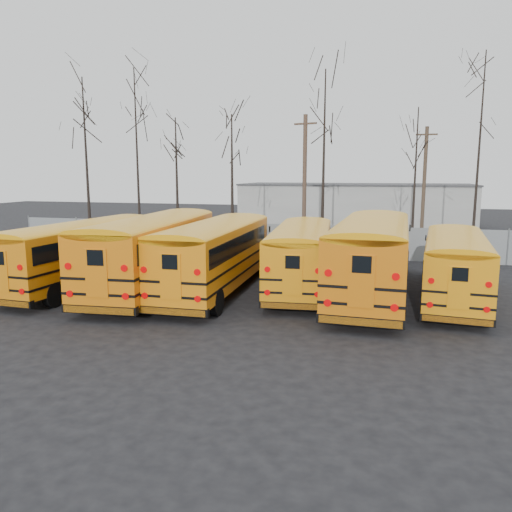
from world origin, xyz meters
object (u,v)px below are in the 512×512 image
(bus_e, at_px, (372,250))
(utility_pole_right, at_px, (424,185))
(bus_a, at_px, (83,248))
(utility_pole_left, at_px, (305,181))
(bus_d, at_px, (302,251))
(bus_f, at_px, (455,261))
(bus_b, at_px, (155,246))
(bus_c, at_px, (216,250))

(bus_e, xyz_separation_m, utility_pole_right, (2.92, 17.38, 2.35))
(bus_a, relative_size, utility_pole_right, 1.31)
(bus_a, bearing_deg, utility_pole_left, 62.94)
(bus_d, distance_m, bus_f, 6.43)
(utility_pole_left, relative_size, utility_pole_right, 1.06)
(bus_b, distance_m, bus_f, 12.82)
(bus_c, relative_size, utility_pole_right, 1.35)
(bus_a, height_order, bus_f, bus_a)
(utility_pole_right, bearing_deg, utility_pole_left, -146.32)
(utility_pole_left, bearing_deg, bus_c, -82.21)
(bus_a, xyz_separation_m, bus_f, (16.19, 1.71, -0.14))
(bus_d, distance_m, utility_pole_right, 17.85)
(bus_b, relative_size, bus_e, 1.00)
(bus_a, xyz_separation_m, bus_d, (9.78, 2.18, -0.07))
(bus_b, xyz_separation_m, bus_d, (6.33, 1.83, -0.25))
(bus_a, relative_size, bus_b, 0.90)
(bus_b, relative_size, bus_f, 1.20)
(bus_c, bearing_deg, utility_pole_right, 60.64)
(bus_e, height_order, utility_pole_right, utility_pole_right)
(bus_f, xyz_separation_m, utility_pole_right, (-0.37, 17.06, 2.69))
(bus_b, xyz_separation_m, bus_f, (12.74, 1.36, -0.32))
(bus_e, bearing_deg, bus_d, 167.26)
(bus_a, distance_m, bus_f, 16.28)
(bus_d, xyz_separation_m, utility_pole_right, (6.04, 16.59, 2.61))
(bus_e, bearing_deg, bus_b, -172.27)
(bus_a, bearing_deg, bus_c, 8.34)
(bus_b, bearing_deg, bus_c, 1.20)
(bus_f, bearing_deg, utility_pole_right, 96.01)
(bus_e, relative_size, bus_f, 1.20)
(bus_b, xyz_separation_m, bus_e, (9.45, 1.04, 0.02))
(bus_d, bearing_deg, bus_e, -20.08)
(bus_b, relative_size, utility_pole_left, 1.36)
(bus_a, xyz_separation_m, utility_pole_right, (15.82, 18.78, 2.55))
(utility_pole_left, bearing_deg, bus_d, -66.05)
(bus_d, height_order, bus_e, bus_e)
(bus_a, bearing_deg, bus_d, 14.95)
(utility_pole_left, bearing_deg, bus_a, -104.76)
(bus_f, bearing_deg, bus_e, -169.70)
(bus_f, bearing_deg, utility_pole_left, 129.06)
(bus_d, height_order, utility_pole_right, utility_pole_right)
(bus_d, bearing_deg, bus_c, -162.42)
(bus_d, height_order, utility_pole_left, utility_pole_left)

